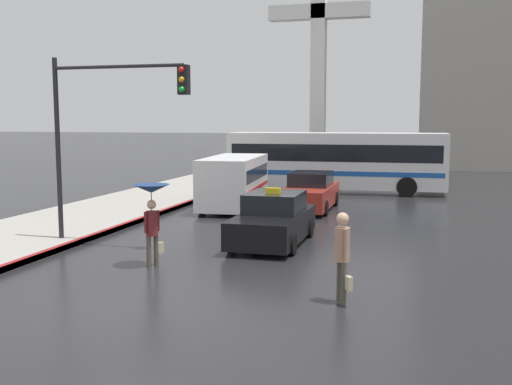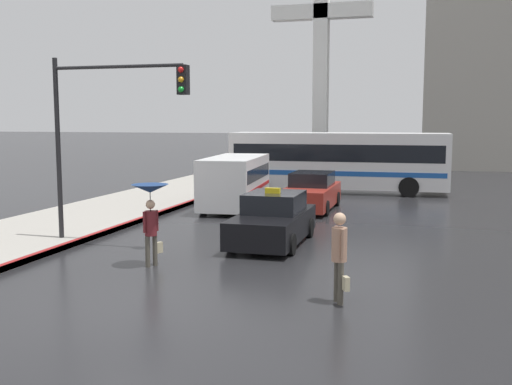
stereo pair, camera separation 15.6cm
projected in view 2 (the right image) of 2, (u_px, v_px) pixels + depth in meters
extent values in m
plane|color=#262628|center=(126.00, 312.00, 11.53)|extent=(300.00, 300.00, 0.00)
cube|color=black|center=(273.00, 226.00, 17.76)|extent=(1.80, 4.29, 0.77)
cube|color=black|center=(274.00, 202.00, 17.89)|extent=(1.58, 1.93, 0.58)
cylinder|color=black|center=(291.00, 244.00, 16.29)|extent=(0.20, 0.60, 0.60)
cylinder|color=black|center=(231.00, 241.00, 16.76)|extent=(0.20, 0.60, 0.60)
cylinder|color=black|center=(309.00, 228.00, 18.83)|extent=(0.20, 0.60, 0.60)
cylinder|color=black|center=(257.00, 225.00, 19.30)|extent=(0.20, 0.60, 0.60)
cube|color=yellow|center=(273.00, 191.00, 17.64)|extent=(0.44, 0.16, 0.16)
cube|color=#A52D23|center=(311.00, 196.00, 24.54)|extent=(1.80, 4.61, 0.81)
cube|color=black|center=(312.00, 179.00, 24.67)|extent=(1.58, 2.08, 0.56)
cylinder|color=black|center=(326.00, 208.00, 22.97)|extent=(0.20, 0.60, 0.60)
cylinder|color=black|center=(283.00, 206.00, 23.44)|extent=(0.20, 0.60, 0.60)
cylinder|color=black|center=(337.00, 199.00, 25.70)|extent=(0.20, 0.60, 0.60)
cylinder|color=black|center=(298.00, 197.00, 26.17)|extent=(0.20, 0.60, 0.60)
cube|color=white|center=(235.00, 181.00, 24.83)|extent=(2.48, 5.42, 1.99)
cube|color=black|center=(235.00, 172.00, 24.79)|extent=(2.46, 5.00, 0.52)
cube|color=red|center=(235.00, 187.00, 24.86)|extent=(2.49, 5.21, 0.14)
cylinder|color=black|center=(250.00, 207.00, 23.22)|extent=(0.26, 0.65, 0.63)
cylinder|color=black|center=(203.00, 206.00, 23.56)|extent=(0.26, 0.65, 0.63)
cylinder|color=black|center=(264.00, 197.00, 26.29)|extent=(0.26, 0.65, 0.63)
cylinder|color=black|center=(222.00, 196.00, 26.64)|extent=(0.26, 0.65, 0.63)
cube|color=silver|center=(338.00, 160.00, 30.44)|extent=(10.95, 2.84, 2.76)
cube|color=black|center=(338.00, 152.00, 30.39)|extent=(10.41, 2.84, 0.85)
cube|color=#194C9E|center=(338.00, 171.00, 30.51)|extent=(10.62, 2.85, 0.24)
cylinder|color=black|center=(260.00, 183.00, 30.35)|extent=(0.97, 0.31, 0.96)
cylinder|color=black|center=(270.00, 179.00, 32.66)|extent=(0.97, 0.31, 0.96)
cylinder|color=black|center=(409.00, 187.00, 28.57)|extent=(0.97, 0.31, 0.96)
cylinder|color=black|center=(409.00, 182.00, 30.88)|extent=(0.97, 0.31, 0.96)
cylinder|color=#4C473D|center=(148.00, 252.00, 14.98)|extent=(0.16, 0.16, 0.79)
cylinder|color=#4C473D|center=(155.00, 250.00, 15.13)|extent=(0.16, 0.16, 0.79)
cylinder|color=maroon|center=(151.00, 223.00, 14.97)|extent=(0.41, 0.41, 0.62)
sphere|color=#DBAD89|center=(150.00, 204.00, 14.91)|extent=(0.23, 0.23, 0.23)
cylinder|color=maroon|center=(144.00, 222.00, 14.83)|extent=(0.10, 0.10, 0.53)
cylinder|color=maroon|center=(157.00, 221.00, 15.10)|extent=(0.10, 0.10, 0.53)
cone|color=navy|center=(150.00, 189.00, 14.86)|extent=(0.92, 0.92, 0.21)
cylinder|color=black|center=(150.00, 202.00, 14.90)|extent=(0.02, 0.02, 0.66)
cube|color=#BFB28C|center=(159.00, 247.00, 15.27)|extent=(0.18, 0.21, 0.28)
cylinder|color=#4C473D|center=(337.00, 281.00, 12.12)|extent=(0.16, 0.16, 0.86)
cylinder|color=#4C473D|center=(341.00, 284.00, 11.91)|extent=(0.16, 0.16, 0.86)
cylinder|color=tan|center=(339.00, 244.00, 11.92)|extent=(0.42, 0.42, 0.68)
sphere|color=#DBAD89|center=(340.00, 219.00, 11.86)|extent=(0.25, 0.25, 0.25)
cylinder|color=tan|center=(336.00, 240.00, 12.11)|extent=(0.09, 0.09, 0.58)
cylinder|color=tan|center=(343.00, 244.00, 11.73)|extent=(0.09, 0.09, 0.58)
cube|color=#BFB28C|center=(346.00, 284.00, 11.76)|extent=(0.17, 0.21, 0.28)
cylinder|color=black|center=(58.00, 152.00, 17.61)|extent=(0.14, 0.14, 5.46)
cylinder|color=black|center=(117.00, 67.00, 16.77)|extent=(4.00, 0.10, 0.10)
cube|color=black|center=(183.00, 80.00, 16.27)|extent=(0.28, 0.28, 0.80)
sphere|color=red|center=(181.00, 70.00, 16.09)|extent=(0.16, 0.16, 0.16)
sphere|color=orange|center=(181.00, 79.00, 16.12)|extent=(0.16, 0.16, 0.16)
sphere|color=green|center=(181.00, 89.00, 16.15)|extent=(0.16, 0.16, 0.16)
cube|color=white|center=(321.00, 63.00, 37.87)|extent=(0.90, 0.90, 14.46)
cube|color=white|center=(322.00, 12.00, 37.49)|extent=(6.36, 0.90, 0.90)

